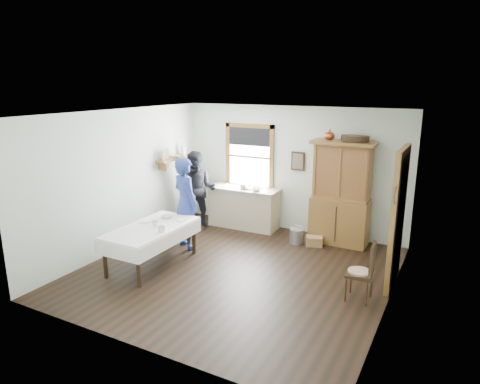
% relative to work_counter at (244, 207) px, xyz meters
% --- Properties ---
extents(room, '(5.01, 5.01, 2.70)m').
position_rel_work_counter_xyz_m(room, '(0.98, -2.15, 0.90)').
color(room, black).
rests_on(room, ground).
extents(window, '(1.18, 0.07, 1.48)m').
position_rel_work_counter_xyz_m(window, '(-0.02, 0.32, 1.18)').
color(window, white).
rests_on(window, room).
extents(doorway, '(0.09, 1.14, 2.22)m').
position_rel_work_counter_xyz_m(doorway, '(3.43, -1.30, 0.71)').
color(doorway, '#483A33').
rests_on(doorway, room).
extents(wall_shelf, '(0.24, 1.00, 0.44)m').
position_rel_work_counter_xyz_m(wall_shelf, '(-1.39, -0.61, 1.12)').
color(wall_shelf, olive).
rests_on(wall_shelf, room).
extents(framed_picture, '(0.30, 0.04, 0.40)m').
position_rel_work_counter_xyz_m(framed_picture, '(1.13, 0.31, 1.10)').
color(framed_picture, '#301F10').
rests_on(framed_picture, room).
extents(rug_beater, '(0.01, 0.27, 0.27)m').
position_rel_work_counter_xyz_m(rug_beater, '(3.43, -1.85, 1.27)').
color(rug_beater, black).
rests_on(rug_beater, room).
extents(work_counter, '(1.60, 0.64, 0.91)m').
position_rel_work_counter_xyz_m(work_counter, '(0.00, 0.00, 0.00)').
color(work_counter, tan).
rests_on(work_counter, room).
extents(china_hutch, '(1.22, 0.58, 2.08)m').
position_rel_work_counter_xyz_m(china_hutch, '(2.15, 0.03, 0.59)').
color(china_hutch, olive).
rests_on(china_hutch, room).
extents(dining_table, '(0.95, 1.80, 0.72)m').
position_rel_work_counter_xyz_m(dining_table, '(-0.48, -2.61, -0.09)').
color(dining_table, white).
rests_on(dining_table, room).
extents(spindle_chair, '(0.45, 0.45, 0.92)m').
position_rel_work_counter_xyz_m(spindle_chair, '(3.06, -2.16, 0.00)').
color(spindle_chair, '#301F10').
rests_on(spindle_chair, room).
extents(pail, '(0.31, 0.31, 0.30)m').
position_rel_work_counter_xyz_m(pail, '(1.42, -0.40, -0.30)').
color(pail, '#979A9E').
rests_on(pail, room).
extents(wicker_basket, '(0.38, 0.32, 0.19)m').
position_rel_work_counter_xyz_m(wicker_basket, '(1.78, -0.37, -0.36)').
color(wicker_basket, '#A27349').
rests_on(wicker_basket, room).
extents(woman_blue, '(0.72, 0.62, 1.67)m').
position_rel_work_counter_xyz_m(woman_blue, '(-0.44, -1.61, 0.38)').
color(woman_blue, navy).
rests_on(woman_blue, room).
extents(figure_dark, '(0.93, 0.83, 1.59)m').
position_rel_work_counter_xyz_m(figure_dark, '(-0.90, -0.49, 0.34)').
color(figure_dark, black).
rests_on(figure_dark, room).
extents(table_cup_a, '(0.16, 0.16, 0.10)m').
position_rel_work_counter_xyz_m(table_cup_a, '(-0.15, -2.73, 0.32)').
color(table_cup_a, white).
rests_on(table_cup_a, dining_table).
extents(table_cup_b, '(0.14, 0.14, 0.10)m').
position_rel_work_counter_xyz_m(table_cup_b, '(-0.41, -2.57, 0.31)').
color(table_cup_b, white).
rests_on(table_cup_b, dining_table).
extents(table_bowl, '(0.27, 0.27, 0.06)m').
position_rel_work_counter_xyz_m(table_bowl, '(-0.55, -2.08, 0.29)').
color(table_bowl, white).
rests_on(table_bowl, dining_table).
extents(counter_book, '(0.25, 0.29, 0.02)m').
position_rel_work_counter_xyz_m(counter_book, '(0.01, -0.06, 0.46)').
color(counter_book, brown).
rests_on(counter_book, work_counter).
extents(counter_bowl, '(0.23, 0.23, 0.06)m').
position_rel_work_counter_xyz_m(counter_bowl, '(0.37, -0.13, 0.48)').
color(counter_bowl, white).
rests_on(counter_bowl, work_counter).
extents(shelf_bowl, '(0.22, 0.22, 0.05)m').
position_rel_work_counter_xyz_m(shelf_bowl, '(-1.39, -0.60, 1.14)').
color(shelf_bowl, white).
rests_on(shelf_bowl, wall_shelf).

